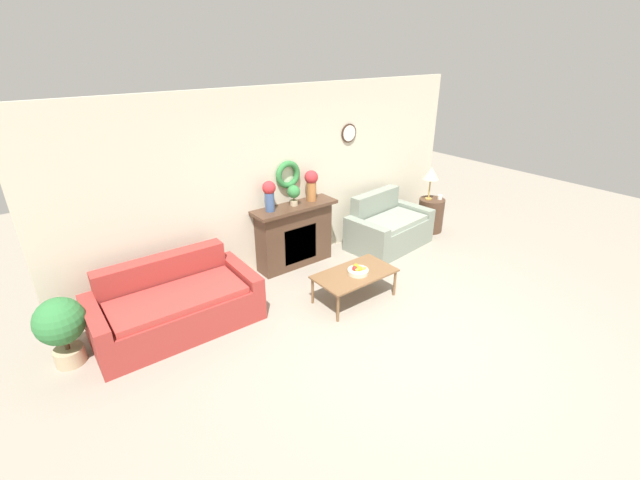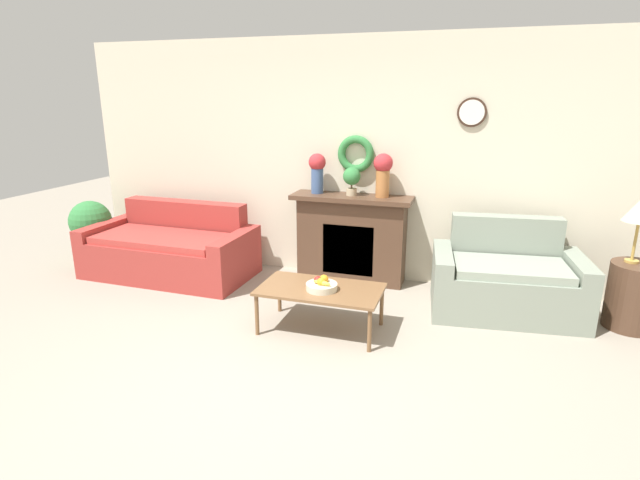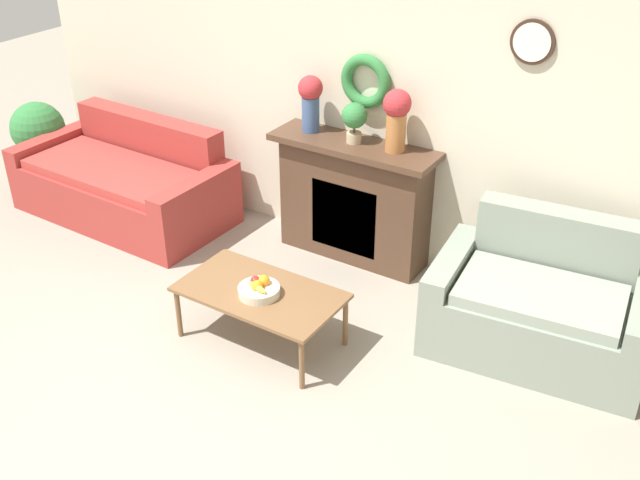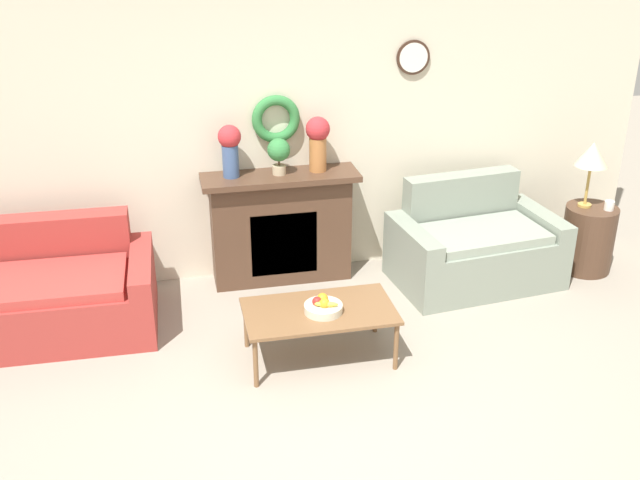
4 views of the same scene
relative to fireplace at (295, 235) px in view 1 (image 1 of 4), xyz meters
The scene contains 14 objects.
ground_plane 2.57m from the fireplace, 90.08° to the right, with size 16.00×16.00×0.00m, color gray.
wall_back 0.87m from the fireplace, 90.27° to the left, with size 6.80×0.15×2.70m.
fireplace is the anchor object (origin of this frame).
couch_left 2.15m from the fireplace, 167.62° to the right, with size 1.95×1.01×0.83m.
loveseat_right 1.72m from the fireplace, 13.08° to the right, with size 1.50×1.02×0.90m.
coffee_table 1.35m from the fireplace, 87.78° to the right, with size 1.10×0.61×0.41m.
fruit_bowl 1.38m from the fireplace, 86.97° to the right, with size 0.28×0.28×0.12m.
side_table_by_loveseat 2.80m from the fireplace, ahead, with size 0.46×0.46×0.61m.
table_lamp 2.80m from the fireplace, ahead, with size 0.28×0.28×0.60m.
mug 2.92m from the fireplace, ahead, with size 0.08×0.08×0.08m.
vase_on_mantel_left 0.86m from the fireplace, behind, with size 0.19×0.19×0.45m.
vase_on_mantel_right 0.84m from the fireplace, ahead, with size 0.21×0.21×0.47m.
potted_plant_on_mantel 0.69m from the fireplace, 120.83° to the right, with size 0.20×0.20×0.31m.
potted_plant_floor_by_couch 3.31m from the fireplace, behind, with size 0.51×0.51×0.80m.
Camera 1 is at (-3.38, -2.51, 3.21)m, focal length 24.00 mm.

